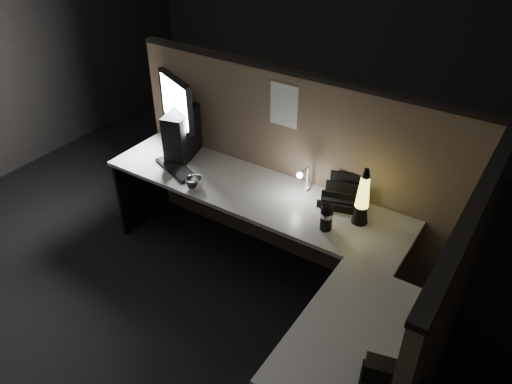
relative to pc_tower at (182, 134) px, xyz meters
The scene contains 17 objects.
floor 1.45m from the pc_tower, 39.26° to the right, with size 6.00×6.00×0.00m, color black.
room_shell 1.32m from the pc_tower, 39.26° to the right, with size 6.00×6.00×6.00m.
partition_back 0.91m from the pc_tower, 14.31° to the left, with size 2.66×0.06×1.50m, color brown.
partition_right 2.29m from the pc_tower, 15.49° to the right, with size 0.06×1.66×1.50m, color brown.
desk 1.19m from the pc_tower, 23.54° to the right, with size 2.60×1.60×0.73m.
pc_tower is the anchor object (origin of this frame).
monitor 0.20m from the pc_tower, 149.05° to the left, with size 0.46×0.23×0.62m.
keyboard 0.28m from the pc_tower, 66.40° to the right, with size 0.42×0.14×0.02m, color black.
mouse 0.50m from the pc_tower, 39.63° to the right, with size 0.09×0.07×0.04m, color black.
clip_lamp 1.05m from the pc_tower, ahead, with size 0.04×0.16×0.20m.
organizer 1.34m from the pc_tower, ahead, with size 0.34×0.32×0.21m.
lava_lamp 1.51m from the pc_tower, ahead, with size 0.11×0.11×0.40m.
travel_mug 1.38m from the pc_tower, ahead, with size 0.08×0.08×0.18m, color black.
steel_mug 0.52m from the pc_tower, 41.47° to the right, with size 0.12×0.12×0.10m, color silver.
figurine 1.27m from the pc_tower, ahead, with size 0.05×0.05×0.05m, color yellow.
pinned_paper 0.88m from the pc_tower, 13.37° to the left, with size 0.21×0.00×0.31m, color white.
desk_phone 2.39m from the pc_tower, 28.02° to the right, with size 0.30×0.30×0.15m.
Camera 1 is at (1.48, -1.84, 2.71)m, focal length 35.00 mm.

